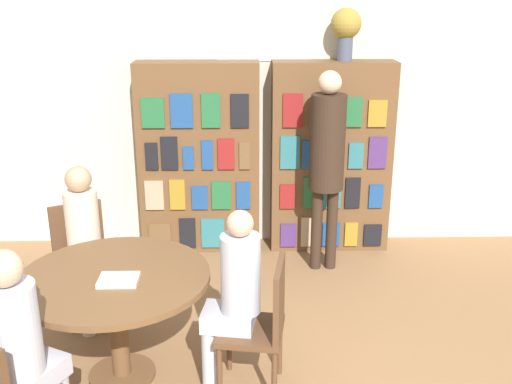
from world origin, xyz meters
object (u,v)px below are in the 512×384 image
at_px(seated_reader_left, 85,239).
at_px(seated_reader_right, 233,292).
at_px(bookshelf_right, 331,158).
at_px(chair_far_side, 263,321).
at_px(chair_left_side, 82,255).
at_px(bookshelf_left, 199,159).
at_px(seated_reader_back, 21,342).
at_px(librarian_standing, 327,151).
at_px(flower_vase, 346,28).
at_px(reading_table, 115,292).

relative_size(seated_reader_left, seated_reader_right, 1.02).
relative_size(bookshelf_right, chair_far_side, 2.04).
relative_size(chair_left_side, seated_reader_right, 0.73).
bearing_deg(bookshelf_left, seated_reader_left, -117.81).
relative_size(seated_reader_left, seated_reader_back, 1.00).
distance_m(chair_left_side, librarian_standing, 2.20).
relative_size(flower_vase, seated_reader_back, 0.37).
xyz_separation_m(seated_reader_back, librarian_standing, (1.89, 2.28, 0.39)).
relative_size(bookshelf_right, flower_vase, 3.90).
bearing_deg(chair_left_side, bookshelf_right, -176.03).
xyz_separation_m(chair_left_side, chair_far_side, (1.36, -0.99, 0.00)).
distance_m(flower_vase, chair_left_side, 2.99).
distance_m(seated_reader_left, seated_reader_right, 1.35).
distance_m(flower_vase, reading_table, 3.11).
relative_size(chair_left_side, chair_far_side, 1.00).
height_order(flower_vase, seated_reader_left, flower_vase).
xyz_separation_m(chair_left_side, seated_reader_right, (1.18, -0.96, 0.19)).
bearing_deg(bookshelf_left, seated_reader_back, -105.06).
height_order(reading_table, seated_reader_left, seated_reader_left).
height_order(bookshelf_left, chair_left_side, bookshelf_left).
distance_m(bookshelf_left, chair_left_side, 1.56).
distance_m(bookshelf_right, librarian_standing, 0.55).
bearing_deg(seated_reader_back, bookshelf_left, 101.82).
bearing_deg(seated_reader_right, flower_vase, -15.26).
height_order(flower_vase, chair_left_side, flower_vase).
xyz_separation_m(bookshelf_left, librarian_standing, (1.15, -0.50, 0.20)).
relative_size(chair_left_side, librarian_standing, 0.49).
height_order(chair_left_side, librarian_standing, librarian_standing).
xyz_separation_m(chair_left_side, librarian_standing, (1.98, 0.76, 0.61)).
bearing_deg(chair_far_side, flower_vase, -11.00).
xyz_separation_m(chair_left_side, seated_reader_left, (0.08, -0.16, 0.21)).
height_order(flower_vase, seated_reader_back, flower_vase).
distance_m(seated_reader_right, librarian_standing, 1.94).
relative_size(bookshelf_left, chair_far_side, 2.04).
bearing_deg(reading_table, chair_far_side, -8.88).
relative_size(bookshelf_left, seated_reader_right, 1.49).
bearing_deg(seated_reader_left, bookshelf_right, -171.79).
xyz_separation_m(chair_far_side, seated_reader_back, (-1.28, -0.54, 0.22)).
bearing_deg(bookshelf_left, seated_reader_right, -81.07).
distance_m(seated_reader_left, librarian_standing, 2.14).
distance_m(bookshelf_right, seated_reader_right, 2.40).
bearing_deg(bookshelf_right, chair_left_side, -148.91).
bearing_deg(flower_vase, seated_reader_left, -145.73).
bearing_deg(librarian_standing, reading_table, -134.10).
distance_m(chair_far_side, seated_reader_right, 0.26).
distance_m(bookshelf_right, chair_left_side, 2.47).
bearing_deg(bookshelf_left, chair_left_side, -123.47).
distance_m(chair_far_side, seated_reader_back, 1.40).
relative_size(bookshelf_left, chair_left_side, 2.04).
distance_m(chair_left_side, seated_reader_back, 1.54).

